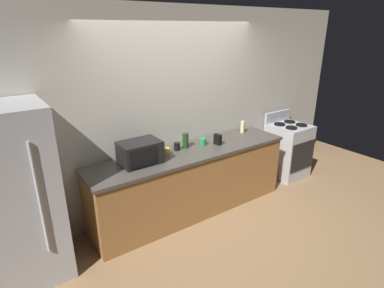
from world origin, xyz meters
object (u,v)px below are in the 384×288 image
stove_range (288,150)px  mug_green (203,142)px  microwave (140,152)px  cordless_phone (218,139)px  mug_black (177,146)px  mug_yellow (167,151)px  bottle_hand_soap (243,127)px  bottle_wine (186,141)px  refrigerator (17,197)px

stove_range → mug_green: 1.82m
microwave → mug_green: 0.98m
cordless_phone → mug_black: cordless_phone is taller
stove_range → mug_black: size_ratio=10.34×
stove_range → mug_yellow: 2.38m
bottle_hand_soap → mug_yellow: bearing=-176.2°
bottle_hand_soap → bottle_wine: bearing=-178.2°
microwave → bottle_hand_soap: (1.80, 0.14, -0.04)m
microwave → mug_black: 0.59m
refrigerator → mug_black: refrigerator is taller
stove_range → bottle_wine: bearing=175.7°
bottle_wine → bottle_hand_soap: bottle_wine is taller
bottle_wine → cordless_phone: bearing=-19.7°
bottle_hand_soap → mug_black: size_ratio=1.74×
mug_green → mug_black: size_ratio=0.93×
refrigerator → bottle_hand_soap: bearing=3.4°
bottle_wine → mug_green: 0.26m
refrigerator → bottle_wine: 2.06m
cordless_phone → mug_yellow: (-0.76, 0.09, -0.03)m
cordless_phone → bottle_hand_soap: bearing=6.6°
refrigerator → mug_green: refrigerator is taller
stove_range → bottle_hand_soap: size_ratio=5.92×
bottle_hand_soap → mug_green: 0.83m
stove_range → microwave: microwave is taller
microwave → cordless_phone: bearing=-2.5°
cordless_phone → mug_green: cordless_phone is taller
stove_range → mug_yellow: bearing=177.7°
refrigerator → cordless_phone: size_ratio=12.00×
refrigerator → bottle_wine: (2.05, 0.15, 0.10)m
stove_range → mug_black: (-2.14, 0.14, 0.49)m
refrigerator → cordless_phone: refrigerator is taller
mug_yellow → mug_black: 0.19m
refrigerator → bottle_hand_soap: size_ratio=9.87×
refrigerator → microwave: (1.33, 0.05, 0.13)m
mug_yellow → bottle_wine: bearing=10.0°
mug_green → cordless_phone: bearing=-29.8°
cordless_phone → stove_range: bearing=-9.4°
microwave → mug_black: (0.58, 0.10, -0.08)m
stove_range → bottle_wine: (-2.00, 0.15, 0.54)m
microwave → bottle_wine: 0.73m
mug_black → bottle_hand_soap: bearing=2.0°
cordless_phone → mug_black: (-0.58, 0.15, -0.02)m
cordless_phone → bottle_wine: (-0.43, 0.15, 0.03)m
cordless_phone → mug_yellow: bearing=163.4°
cordless_phone → bottle_hand_soap: size_ratio=0.82×
stove_range → mug_green: stove_range is taller
bottle_hand_soap → mug_green: bearing=-174.2°
refrigerator → mug_yellow: bearing=3.1°
refrigerator → mug_black: size_ratio=17.23×
stove_range → mug_black: 2.20m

